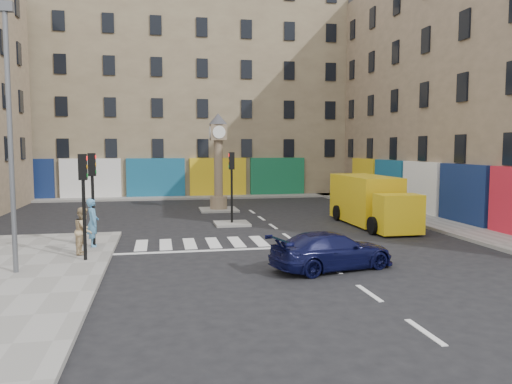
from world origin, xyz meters
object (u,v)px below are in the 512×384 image
object	(u,v)px
pedestrian_blue	(93,222)
clock_pillar	(218,156)
yellow_van	(370,201)
pedestrian_tan	(84,230)
lamp_post	(10,124)
traffic_light_left_near	(83,189)
traffic_light_left_far	(92,184)
traffic_light_island	(232,176)
navy_sedan	(332,251)

from	to	relation	value
pedestrian_blue	clock_pillar	bearing A→B (deg)	-38.87
yellow_van	pedestrian_tan	world-z (taller)	yellow_van
lamp_post	pedestrian_blue	world-z (taller)	lamp_post
traffic_light_left_near	lamp_post	distance (m)	3.21
traffic_light_left_far	pedestrian_tan	world-z (taller)	traffic_light_left_far
pedestrian_blue	pedestrian_tan	bearing A→B (deg)	164.13
traffic_light_island	clock_pillar	world-z (taller)	clock_pillar
traffic_light_island	clock_pillar	size ratio (longest dim) A/B	0.61
traffic_light_island	navy_sedan	bearing A→B (deg)	-79.22
pedestrian_tan	clock_pillar	bearing A→B (deg)	-21.04
traffic_light_left_near	pedestrian_tan	size ratio (longest dim) A/B	2.13
clock_pillar	pedestrian_tan	world-z (taller)	clock_pillar
traffic_light_left_near	traffic_light_left_far	bearing A→B (deg)	90.00
lamp_post	navy_sedan	distance (m)	10.99
yellow_van	traffic_light_island	bearing A→B (deg)	167.69
traffic_light_left_near	navy_sedan	size ratio (longest dim) A/B	0.86
lamp_post	traffic_light_left_far	bearing A→B (deg)	63.43
navy_sedan	traffic_light_left_far	bearing A→B (deg)	45.90
navy_sedan	pedestrian_tan	distance (m)	9.07
lamp_post	pedestrian_tan	world-z (taller)	lamp_post
traffic_light_left_near	pedestrian_blue	size ratio (longest dim) A/B	1.92
traffic_light_left_far	clock_pillar	size ratio (longest dim) A/B	0.61
navy_sedan	yellow_van	bearing A→B (deg)	-45.20
traffic_light_left_near	traffic_light_left_far	xyz separation A→B (m)	(0.00, 2.40, 0.00)
clock_pillar	pedestrian_blue	size ratio (longest dim) A/B	3.17
traffic_light_left_far	yellow_van	bearing A→B (deg)	16.12
clock_pillar	pedestrian_tan	bearing A→B (deg)	-116.97
clock_pillar	pedestrian_tan	xyz separation A→B (m)	(-6.49, -12.75, -2.53)
lamp_post	yellow_van	bearing A→B (deg)	26.64
lamp_post	yellow_van	world-z (taller)	lamp_post
clock_pillar	navy_sedan	xyz separation A→B (m)	(1.93, -16.12, -2.92)
traffic_light_left_far	yellow_van	world-z (taller)	traffic_light_left_far
yellow_van	navy_sedan	bearing A→B (deg)	-121.12
traffic_light_left_far	pedestrian_blue	distance (m)	1.51
traffic_light_left_far	traffic_light_island	bearing A→B (deg)	40.60
navy_sedan	yellow_van	distance (m)	10.05
traffic_light_island	pedestrian_tan	bearing A→B (deg)	-133.85
pedestrian_blue	traffic_light_island	bearing A→B (deg)	-59.48
pedestrian_tan	traffic_light_left_near	bearing A→B (deg)	-164.04
traffic_light_left_near	clock_pillar	distance (m)	15.19
traffic_light_left_far	traffic_light_island	world-z (taller)	traffic_light_left_far
traffic_light_left_far	navy_sedan	size ratio (longest dim) A/B	0.86
traffic_light_left_near	traffic_light_island	size ratio (longest dim) A/B	1.00
traffic_light_left_far	lamp_post	distance (m)	4.77
navy_sedan	clock_pillar	bearing A→B (deg)	-7.40
traffic_light_left_near	clock_pillar	bearing A→B (deg)	65.45
traffic_light_island	navy_sedan	distance (m)	10.49
traffic_light_island	navy_sedan	size ratio (longest dim) A/B	0.86
lamp_post	navy_sedan	world-z (taller)	lamp_post
traffic_light_left_far	navy_sedan	bearing A→B (deg)	-29.88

